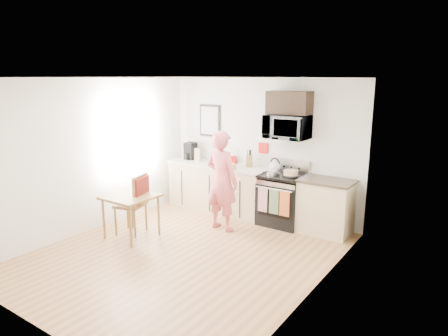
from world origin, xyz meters
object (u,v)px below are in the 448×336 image
Objects in this scene: person at (222,181)px; range at (282,201)px; dining_table at (131,200)px; microwave at (287,127)px; chair at (137,196)px; cake at (291,173)px.

range is at bearing -127.53° from person.
dining_table is (-1.80, -1.95, 0.20)m from range.
microwave reaches higher than range.
microwave is at bearing 48.92° from dining_table.
range is 2.66m from dining_table.
microwave reaches higher than dining_table.
microwave is 2.95m from dining_table.
person reaches higher than range.
person is at bearing 47.71° from dining_table.
dining_table is 0.74× the size of chair.
microwave is 0.81m from cake.
cake is at bearing -39.29° from microwave.
microwave is 1.49m from person.
dining_table is (-1.80, -2.06, -1.13)m from microwave.
dining_table is at bearing 53.12° from person.
microwave is 2.84m from chair.
person is at bearing -132.94° from range.
range is 1.52× the size of dining_table.
chair is 2.66m from cake.
range is 1.12× the size of chair.
chair is at bearing -137.22° from cake.
dining_table is at bearing -131.08° from microwave.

